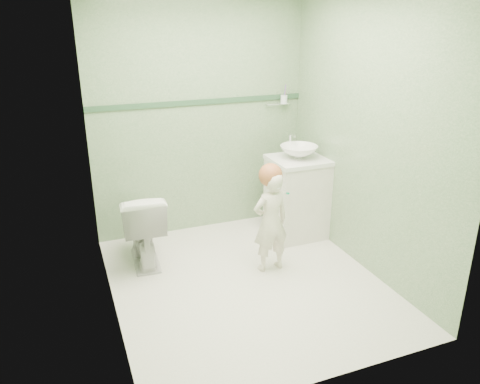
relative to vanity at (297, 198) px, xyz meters
name	(u,v)px	position (x,y,z in m)	size (l,w,h in m)	color
ground	(246,282)	(-0.84, -0.70, -0.40)	(2.50, 2.50, 0.00)	silver
room_shell	(247,147)	(-0.84, -0.70, 0.80)	(2.50, 2.54, 2.40)	gray
trim_stripe	(200,102)	(-0.84, 0.54, 0.95)	(2.20, 0.02, 0.05)	#2E5236
vanity	(297,198)	(0.00, 0.00, 0.00)	(0.52, 0.50, 0.80)	white
counter	(298,160)	(0.00, 0.00, 0.41)	(0.54, 0.52, 0.04)	white
basin	(299,152)	(0.00, 0.00, 0.49)	(0.37, 0.37, 0.13)	white
faucet	(290,140)	(0.00, 0.19, 0.57)	(0.03, 0.13, 0.18)	silver
cup_holder	(283,100)	(0.05, 0.48, 0.93)	(0.26, 0.07, 0.21)	silver
toilet	(142,227)	(-1.58, 0.00, -0.05)	(0.39, 0.68, 0.70)	white
toddler	(271,222)	(-0.55, -0.55, 0.06)	(0.34, 0.22, 0.92)	white
hair_cap	(271,175)	(-0.55, -0.53, 0.49)	(0.20, 0.20, 0.20)	#A25A32
teal_toothbrush	(286,193)	(-0.47, -0.67, 0.37)	(0.11, 0.14, 0.08)	#058052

